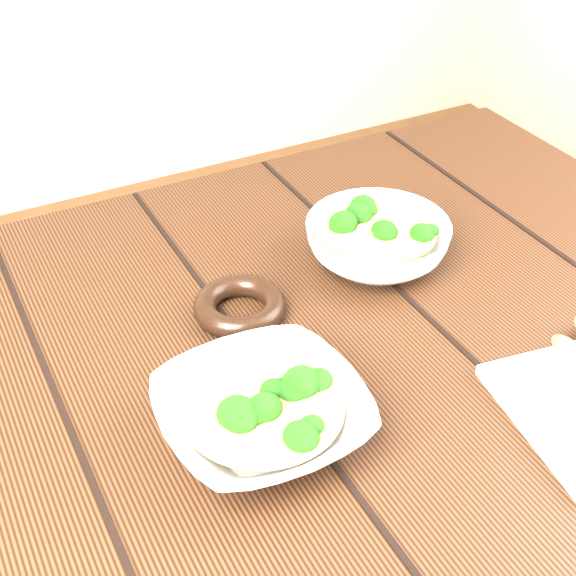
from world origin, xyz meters
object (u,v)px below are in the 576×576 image
(soup_bowl_front, at_px, (262,414))
(soup_bowl_back, at_px, (377,241))
(trivet, at_px, (240,306))
(table, at_px, (278,436))

(soup_bowl_front, bearing_deg, soup_bowl_back, 37.49)
(soup_bowl_back, xyz_separation_m, trivet, (-0.19, -0.02, -0.02))
(trivet, bearing_deg, table, -87.05)
(trivet, bearing_deg, soup_bowl_back, 5.62)
(table, height_order, soup_bowl_back, soup_bowl_back)
(soup_bowl_front, bearing_deg, table, 56.01)
(table, distance_m, soup_bowl_front, 0.18)
(soup_bowl_front, bearing_deg, trivet, 71.82)
(table, relative_size, soup_bowl_front, 6.28)
(soup_bowl_front, relative_size, soup_bowl_back, 0.89)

